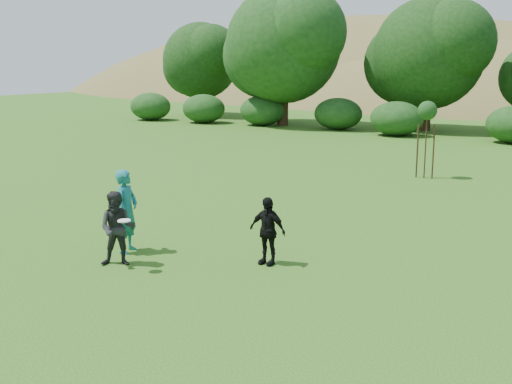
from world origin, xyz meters
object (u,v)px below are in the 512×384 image
Objects in this scene: sapling at (427,113)px; player_teal at (127,211)px; player_black at (267,231)px; player_grey at (118,229)px.

player_teal is at bearing -102.40° from sapling.
sapling is (-0.35, 11.86, 1.68)m from player_black.
player_teal is 1.29× the size of player_black.
player_grey is 13.91m from sapling.
sapling is (2.81, 12.79, 1.46)m from player_teal.
player_grey reaches higher than player_black.
sapling is at bearing 92.72° from player_black.
player_grey is 0.57× the size of sapling.
player_teal reaches higher than player_black.
sapling reaches higher than player_black.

